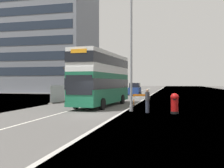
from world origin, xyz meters
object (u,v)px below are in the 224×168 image
red_pillar_postbox (175,102)px  roadworks_barrier (141,98)px  car_receding_mid (135,89)px  double_decker_bus (102,78)px  pedestrian_at_kerb (147,101)px  car_oncoming_near (102,91)px  lamppost_foreground (131,56)px

red_pillar_postbox → roadworks_barrier: red_pillar_postbox is taller
roadworks_barrier → car_receding_mid: (-3.62, 20.36, 0.29)m
double_decker_bus → roadworks_barrier: size_ratio=6.64×
roadworks_barrier → pedestrian_at_kerb: (1.13, -5.49, 0.17)m
double_decker_bus → roadworks_barrier: double_decker_bus is taller
roadworks_barrier → car_receding_mid: size_ratio=0.43×
roadworks_barrier → car_receding_mid: car_receding_mid is taller
red_pillar_postbox → car_receding_mid: size_ratio=0.40×
car_oncoming_near → pedestrian_at_kerb: bearing=-64.8°
red_pillar_postbox → double_decker_bus: bearing=145.4°
car_oncoming_near → double_decker_bus: bearing=-74.5°
red_pillar_postbox → car_oncoming_near: (-10.96, 19.12, 0.17)m
double_decker_bus → lamppost_foreground: size_ratio=1.16×
lamppost_foreground → roadworks_barrier: 6.15m
lamppost_foreground → red_pillar_postbox: bearing=-13.8°
red_pillar_postbox → pedestrian_at_kerb: 2.07m
lamppost_foreground → red_pillar_postbox: size_ratio=6.14×
car_receding_mid → car_oncoming_near: bearing=-120.9°
lamppost_foreground → pedestrian_at_kerb: 3.89m
double_decker_bus → red_pillar_postbox: bearing=-34.6°
red_pillar_postbox → roadworks_barrier: 6.53m
roadworks_barrier → pedestrian_at_kerb: 5.61m
lamppost_foreground → red_pillar_postbox: lamppost_foreground is taller
pedestrian_at_kerb → roadworks_barrier: bearing=101.6°
car_receding_mid → double_decker_bus: bearing=-90.5°
pedestrian_at_kerb → double_decker_bus: bearing=136.9°
lamppost_foreground → car_receding_mid: bearing=97.7°
double_decker_bus → pedestrian_at_kerb: bearing=-43.1°
lamppost_foreground → car_receding_mid: 25.69m
roadworks_barrier → lamppost_foreground: bearing=-92.8°
pedestrian_at_kerb → lamppost_foreground: bearing=155.3°
lamppost_foreground → pedestrian_at_kerb: lamppost_foreground is taller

